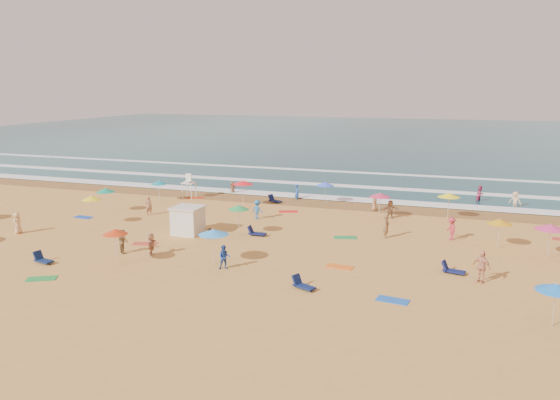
% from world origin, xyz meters
% --- Properties ---
extents(ground, '(220.00, 220.00, 0.00)m').
position_xyz_m(ground, '(0.00, 0.00, 0.00)').
color(ground, gold).
rests_on(ground, ground).
extents(ocean, '(220.00, 140.00, 0.18)m').
position_xyz_m(ocean, '(0.00, 84.00, 0.00)').
color(ocean, '#0C4756').
rests_on(ocean, ground).
extents(wet_sand, '(220.00, 220.00, 0.00)m').
position_xyz_m(wet_sand, '(0.00, 12.50, 0.01)').
color(wet_sand, olive).
rests_on(wet_sand, ground).
extents(surf_foam, '(200.00, 18.70, 0.05)m').
position_xyz_m(surf_foam, '(0.00, 21.32, 0.10)').
color(surf_foam, white).
rests_on(surf_foam, ground).
extents(cabana, '(2.00, 2.00, 2.00)m').
position_xyz_m(cabana, '(-6.35, -1.42, 1.00)').
color(cabana, silver).
rests_on(cabana, ground).
extents(cabana_roof, '(2.20, 2.20, 0.12)m').
position_xyz_m(cabana_roof, '(-6.35, -1.42, 2.06)').
color(cabana_roof, silver).
rests_on(cabana_roof, cabana).
extents(bicycle, '(0.91, 1.60, 0.80)m').
position_xyz_m(bicycle, '(-4.45, -1.72, 0.40)').
color(bicycle, black).
rests_on(bicycle, ground).
extents(lifeguard_stand, '(1.20, 1.20, 2.10)m').
position_xyz_m(lifeguard_stand, '(-12.82, 10.78, 1.05)').
color(lifeguard_stand, white).
rests_on(lifeguard_stand, ground).
extents(beach_umbrellas, '(62.15, 25.08, 0.80)m').
position_xyz_m(beach_umbrellas, '(0.22, 0.44, 2.11)').
color(beach_umbrellas, '#1B7AEC').
rests_on(beach_umbrellas, ground).
extents(loungers, '(60.88, 23.41, 0.34)m').
position_xyz_m(loungers, '(5.00, -2.44, 0.17)').
color(loungers, '#0F194C').
rests_on(loungers, ground).
extents(towels, '(50.54, 25.46, 0.03)m').
position_xyz_m(towels, '(-3.41, -1.15, 0.01)').
color(towels, red).
rests_on(towels, ground).
extents(beachgoers, '(37.78, 27.37, 2.14)m').
position_xyz_m(beachgoers, '(3.36, 4.48, 0.77)').
color(beachgoers, '#C5315E').
rests_on(beachgoers, ground).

